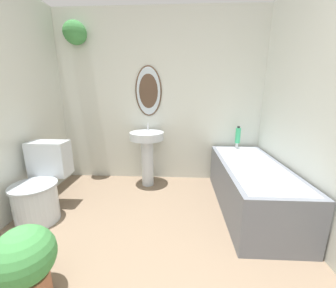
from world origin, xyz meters
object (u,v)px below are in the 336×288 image
object	(u,v)px
pedestal_sink	(147,148)
shampoo_bottle	(238,135)
potted_plant	(25,261)
toilet	(41,187)
bathtub	(251,185)

from	to	relation	value
pedestal_sink	shampoo_bottle	world-z (taller)	pedestal_sink
potted_plant	shampoo_bottle	bearing A→B (deg)	46.32
toilet	shampoo_bottle	distance (m)	2.49
pedestal_sink	bathtub	bearing A→B (deg)	-23.73
shampoo_bottle	potted_plant	world-z (taller)	shampoo_bottle
bathtub	potted_plant	size ratio (longest dim) A/B	3.03
potted_plant	toilet	bearing A→B (deg)	119.00
bathtub	potted_plant	xyz separation A→B (m)	(-1.76, -1.18, 0.01)
toilet	shampoo_bottle	xyz separation A→B (m)	(2.27, 0.94, 0.38)
pedestal_sink	bathtub	distance (m)	1.40
bathtub	potted_plant	bearing A→B (deg)	-146.26
toilet	potted_plant	distance (m)	1.04
pedestal_sink	shampoo_bottle	distance (m)	1.28
toilet	potted_plant	world-z (taller)	toilet
toilet	shampoo_bottle	size ratio (longest dim) A/B	3.27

